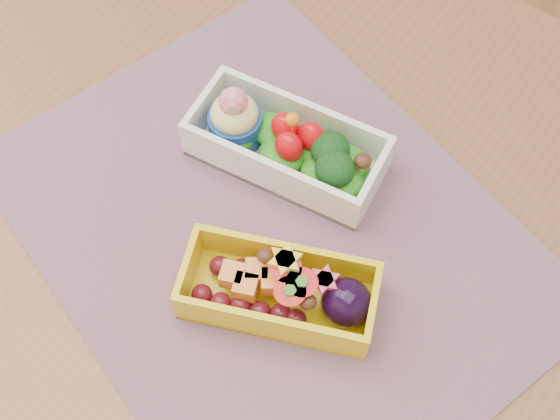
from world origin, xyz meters
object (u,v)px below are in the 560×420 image
Objects in this scene: table at (308,304)px; bento_white at (286,145)px; bento_yellow at (283,291)px; placemat at (270,230)px.

bento_white is (-0.08, 0.07, 0.13)m from table.
table is at bearing 68.47° from bento_yellow.
table is at bearing -50.45° from bento_white.
bento_white is 0.15m from bento_yellow.
bento_white is at bearing 101.88° from bento_yellow.
bento_yellow reaches higher than placemat.
bento_yellow reaches higher than table.
bento_yellow is at bearing -88.38° from table.
placemat is at bearing -73.26° from bento_white.
placemat reaches higher than table.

